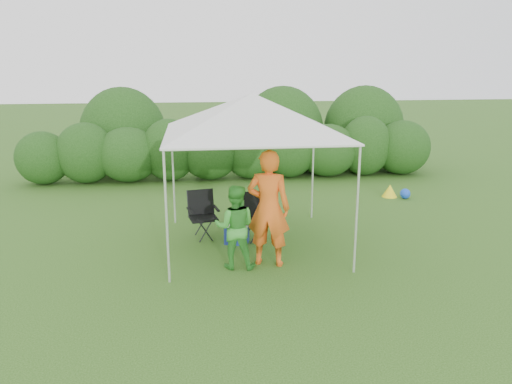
{
  "coord_description": "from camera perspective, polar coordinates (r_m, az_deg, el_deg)",
  "views": [
    {
      "loc": [
        -1.06,
        -8.36,
        3.37
      ],
      "look_at": [
        0.05,
        0.4,
        1.05
      ],
      "focal_mm": 35.0,
      "sensor_mm": 36.0,
      "label": 1
    }
  ],
  "objects": [
    {
      "name": "man",
      "position": [
        8.32,
        1.44,
        -1.86
      ],
      "size": [
        0.84,
        0.68,
        1.99
      ],
      "primitive_type": "imported",
      "rotation": [
        0.0,
        0.0,
        2.82
      ],
      "color": "orange",
      "rests_on": "ground"
    },
    {
      "name": "ground",
      "position": [
        9.07,
        -0.0,
        -7.08
      ],
      "size": [
        70.0,
        70.0,
        0.0
      ],
      "primitive_type": "plane",
      "color": "#396620"
    },
    {
      "name": "woman",
      "position": [
        8.28,
        -2.41,
        -4.01
      ],
      "size": [
        0.77,
        0.65,
        1.42
      ],
      "primitive_type": "imported",
      "rotation": [
        0.0,
        0.0,
        2.97
      ],
      "color": "green",
      "rests_on": "ground"
    },
    {
      "name": "lawn_toy",
      "position": [
        13.19,
        15.47,
        0.06
      ],
      "size": [
        0.64,
        0.54,
        0.32
      ],
      "color": "yellow",
      "rests_on": "ground"
    },
    {
      "name": "canopy",
      "position": [
        8.97,
        -0.41,
        8.92
      ],
      "size": [
        3.1,
        3.1,
        2.83
      ],
      "color": "silver",
      "rests_on": "ground"
    },
    {
      "name": "bottle",
      "position": [
        9.41,
        -1.84,
        -3.06
      ],
      "size": [
        0.06,
        0.06,
        0.23
      ],
      "primitive_type": "cylinder",
      "color": "#592D0C",
      "rests_on": "cooler"
    },
    {
      "name": "cooler",
      "position": [
        9.54,
        -2.21,
        -4.74
      ],
      "size": [
        0.53,
        0.45,
        0.38
      ],
      "rotation": [
        0.0,
        0.0,
        -0.29
      ],
      "color": "navy",
      "rests_on": "ground"
    },
    {
      "name": "chair_right",
      "position": [
        9.68,
        -0.35,
        -2.42
      ],
      "size": [
        0.61,
        0.56,
        0.91
      ],
      "rotation": [
        0.0,
        0.0,
        0.12
      ],
      "color": "black",
      "rests_on": "ground"
    },
    {
      "name": "hedge",
      "position": [
        14.63,
        -2.39,
        4.7
      ],
      "size": [
        12.13,
        1.53,
        1.8
      ],
      "color": "#224D18",
      "rests_on": "ground"
    },
    {
      "name": "chair_left",
      "position": [
        9.83,
        -6.17,
        -2.19
      ],
      "size": [
        0.64,
        0.6,
        0.93
      ],
      "rotation": [
        0.0,
        0.0,
        0.18
      ],
      "color": "black",
      "rests_on": "ground"
    }
  ]
}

